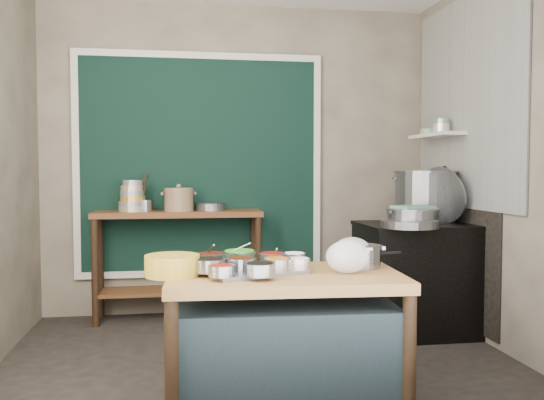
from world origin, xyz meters
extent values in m
cube|color=#2C2622|center=(0.00, 0.00, -0.01)|extent=(3.50, 3.00, 0.02)
cube|color=gray|center=(0.00, 1.51, 1.40)|extent=(3.50, 0.02, 2.80)
cube|color=gray|center=(1.76, 0.00, 1.40)|extent=(0.02, 3.00, 2.80)
cube|color=black|center=(-0.35, 1.47, 1.35)|extent=(2.10, 0.02, 1.90)
cube|color=#B2B2AA|center=(1.74, 0.55, 1.85)|extent=(0.02, 1.70, 1.70)
cube|color=black|center=(1.74, 0.65, 0.70)|extent=(0.01, 1.30, 1.30)
cube|color=beige|center=(1.63, 0.85, 1.60)|extent=(0.22, 0.70, 0.03)
cube|color=olive|center=(0.03, -0.75, 0.38)|extent=(1.29, 0.79, 0.75)
cube|color=brown|center=(-0.55, 1.28, 0.47)|extent=(1.45, 0.40, 0.95)
cube|color=black|center=(1.35, 0.55, 0.42)|extent=(0.90, 0.68, 0.85)
cube|color=black|center=(1.35, 0.55, 0.86)|extent=(0.92, 0.69, 0.03)
cube|color=gray|center=(-0.15, -0.72, 0.76)|extent=(0.59, 0.51, 0.02)
cylinder|color=gray|center=(-0.02, -0.79, 0.80)|extent=(0.15, 0.15, 0.06)
cylinder|color=silver|center=(0.10, -0.76, 0.80)|extent=(0.13, 0.13, 0.06)
cylinder|color=gray|center=(-0.21, -0.77, 0.81)|extent=(0.16, 0.16, 0.07)
cylinder|color=gray|center=(-0.01, -0.59, 0.80)|extent=(0.15, 0.15, 0.06)
cylinder|color=gray|center=(-0.38, -0.77, 0.81)|extent=(0.18, 0.18, 0.07)
cylinder|color=gray|center=(-0.20, -0.56, 0.81)|extent=(0.19, 0.19, 0.08)
cylinder|color=gray|center=(-0.35, -0.57, 0.81)|extent=(0.16, 0.16, 0.07)
cylinder|color=gray|center=(-0.13, -0.93, 0.80)|extent=(0.15, 0.15, 0.06)
cylinder|color=gray|center=(0.11, -0.59, 0.80)|extent=(0.14, 0.14, 0.06)
cylinder|color=gray|center=(-0.32, -0.92, 0.80)|extent=(0.14, 0.14, 0.06)
cylinder|color=#B6822B|center=(-0.57, -0.74, 0.81)|extent=(0.31, 0.31, 0.11)
ellipsoid|color=white|center=(0.36, -0.81, 0.84)|extent=(0.29, 0.27, 0.18)
ellipsoid|color=white|center=(0.45, -0.61, 0.84)|extent=(0.29, 0.27, 0.17)
cylinder|color=tan|center=(-0.94, 1.25, 0.97)|extent=(0.24, 0.24, 0.04)
cylinder|color=gray|center=(-0.94, 1.25, 1.02)|extent=(0.23, 0.23, 0.04)
cylinder|color=gold|center=(-0.94, 1.25, 1.06)|extent=(0.21, 0.21, 0.04)
cylinder|color=gray|center=(-0.94, 1.25, 1.11)|extent=(0.20, 0.20, 0.04)
cylinder|color=tan|center=(-0.94, 1.25, 1.15)|extent=(0.19, 0.19, 0.04)
cylinder|color=gray|center=(-0.94, 1.25, 1.20)|extent=(0.17, 0.17, 0.04)
cylinder|color=gray|center=(-0.84, 1.25, 1.00)|extent=(0.22, 0.22, 0.10)
cylinder|color=gray|center=(-0.27, 1.28, 0.98)|extent=(0.33, 0.33, 0.06)
cylinder|color=gray|center=(1.55, 0.56, 1.11)|extent=(0.30, 0.47, 0.46)
cube|color=#5B9479|center=(1.22, 0.37, 1.02)|extent=(0.33, 0.28, 0.02)
cylinder|color=gray|center=(1.14, 0.24, 0.91)|extent=(0.49, 0.49, 0.06)
cylinder|color=silver|center=(1.63, 0.76, 1.63)|extent=(0.14, 0.14, 0.04)
cylinder|color=silver|center=(1.63, 0.76, 1.67)|extent=(0.13, 0.13, 0.04)
cylinder|color=gray|center=(1.63, 0.76, 1.71)|extent=(0.12, 0.12, 0.04)
cylinder|color=gray|center=(1.63, 1.02, 1.64)|extent=(0.19, 0.19, 0.05)
camera|label=1|loc=(-0.52, -3.78, 1.31)|focal=38.00mm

